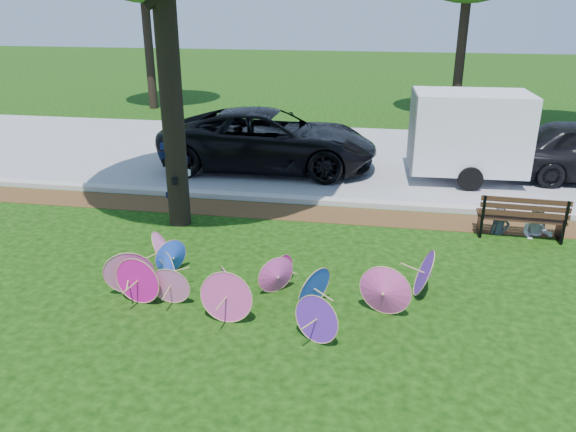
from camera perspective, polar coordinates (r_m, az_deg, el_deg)
name	(u,v)px	position (r m, az deg, el deg)	size (l,w,h in m)	color
ground	(231,320)	(8.38, -5.84, -10.46)	(90.00, 90.00, 0.00)	black
mulch_strip	(285,212)	(12.33, -0.28, 0.42)	(90.00, 1.00, 0.01)	#472D16
curb	(291,199)	(12.96, 0.27, 1.73)	(90.00, 0.30, 0.12)	#B7B5AD
street	(314,155)	(16.90, 2.66, 6.20)	(90.00, 8.00, 0.01)	gray
parasol_pile	(245,279)	(8.69, -4.40, -6.44)	(5.21, 2.38, 0.81)	blue
black_van	(269,140)	(15.35, -1.93, 7.74)	(2.67, 5.79, 1.61)	black
cargo_trailer	(469,131)	(14.93, 17.92, 8.18)	(2.78, 1.76, 2.55)	white
park_bench	(521,215)	(11.86, 22.57, 0.07)	(1.66, 0.63, 0.87)	black
person_left	(502,208)	(11.80, 20.95, 0.77)	(0.40, 0.26, 1.09)	#39424F
person_right	(541,206)	(11.93, 24.29, 0.94)	(0.61, 0.48, 1.26)	silver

